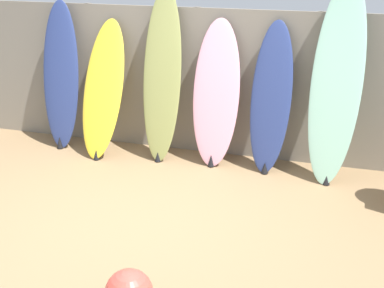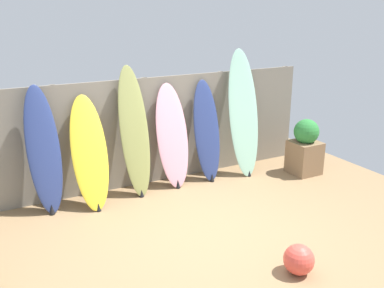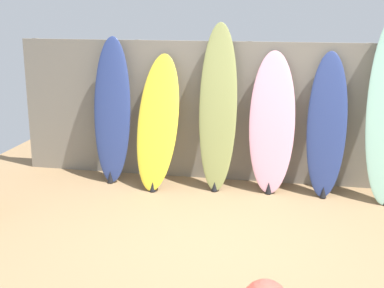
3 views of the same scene
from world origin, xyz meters
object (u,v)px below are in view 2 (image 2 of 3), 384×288
(surfboard_olive_2, at_px, (135,133))
(planter_box, at_px, (305,148))
(surfboard_navy_0, at_px, (44,151))
(surfboard_yellow_1, at_px, (90,153))
(surfboard_navy_4, at_px, (207,131))
(surfboard_seafoam_5, at_px, (243,114))
(beach_ball, at_px, (299,260))
(surfboard_pink_3, at_px, (172,137))

(surfboard_olive_2, distance_m, planter_box, 3.09)
(surfboard_navy_0, height_order, surfboard_yellow_1, surfboard_navy_0)
(surfboard_navy_0, height_order, surfboard_navy_4, surfboard_navy_0)
(surfboard_seafoam_5, height_order, beach_ball, surfboard_seafoam_5)
(surfboard_yellow_1, bearing_deg, surfboard_navy_0, 171.97)
(surfboard_yellow_1, height_order, surfboard_olive_2, surfboard_olive_2)
(surfboard_olive_2, height_order, planter_box, surfboard_olive_2)
(surfboard_seafoam_5, bearing_deg, surfboard_navy_0, 179.19)
(surfboard_olive_2, bearing_deg, surfboard_pink_3, 2.13)
(surfboard_pink_3, relative_size, beach_ball, 4.89)
(planter_box, bearing_deg, surfboard_pink_3, 164.77)
(surfboard_navy_0, relative_size, surfboard_navy_4, 1.08)
(surfboard_navy_0, distance_m, surfboard_olive_2, 1.38)
(surfboard_olive_2, bearing_deg, surfboard_navy_0, 179.78)
(planter_box, distance_m, beach_ball, 3.21)
(surfboard_navy_4, bearing_deg, surfboard_navy_0, -179.74)
(surfboard_pink_3, bearing_deg, surfboard_navy_4, -0.62)
(surfboard_yellow_1, height_order, surfboard_navy_4, surfboard_navy_4)
(surfboard_pink_3, xyz_separation_m, surfboard_navy_4, (0.65, -0.01, 0.01))
(surfboard_navy_0, xyz_separation_m, surfboard_pink_3, (2.03, 0.02, -0.08))
(surfboard_navy_4, distance_m, beach_ball, 3.08)
(surfboard_yellow_1, xyz_separation_m, surfboard_navy_4, (2.06, 0.10, 0.03))
(surfboard_pink_3, relative_size, surfboard_navy_4, 1.00)
(surfboard_navy_4, height_order, surfboard_seafoam_5, surfboard_seafoam_5)
(surfboard_yellow_1, distance_m, surfboard_olive_2, 0.77)
(surfboard_navy_4, xyz_separation_m, beach_ball, (-0.50, -2.96, -0.67))
(planter_box, bearing_deg, beach_ball, -132.92)
(surfboard_yellow_1, bearing_deg, beach_ball, -61.48)
(surfboard_seafoam_5, bearing_deg, surfboard_yellow_1, -179.16)
(surfboard_yellow_1, bearing_deg, surfboard_seafoam_5, 0.84)
(surfboard_navy_4, bearing_deg, surfboard_seafoam_5, -4.88)
(surfboard_pink_3, bearing_deg, surfboard_yellow_1, -175.63)
(surfboard_olive_2, bearing_deg, surfboard_seafoam_5, -1.21)
(surfboard_yellow_1, distance_m, planter_box, 3.78)
(surfboard_olive_2, xyz_separation_m, surfboard_seafoam_5, (2.02, -0.04, 0.08))
(surfboard_seafoam_5, bearing_deg, beach_ball, -112.56)
(surfboard_olive_2, relative_size, planter_box, 2.04)
(surfboard_navy_0, bearing_deg, surfboard_seafoam_5, -0.81)
(surfboard_olive_2, distance_m, beach_ball, 3.17)
(surfboard_olive_2, xyz_separation_m, planter_box, (2.98, -0.61, -0.53))
(surfboard_yellow_1, xyz_separation_m, planter_box, (3.73, -0.52, -0.34))
(surfboard_navy_4, xyz_separation_m, planter_box, (1.67, -0.63, -0.37))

